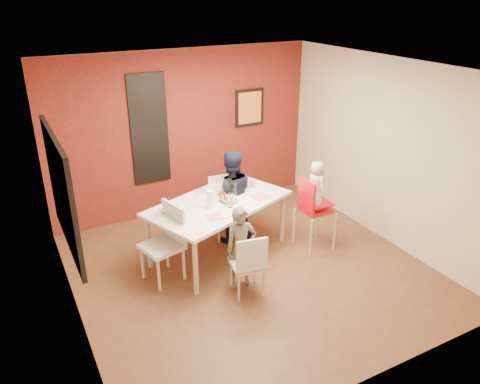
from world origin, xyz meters
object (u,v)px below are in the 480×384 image
child_near (241,248)px  child_far (231,197)px  chair_near (249,262)px  chair_far (224,203)px  chair_left (167,238)px  toddler (316,185)px  wine_bottle (229,187)px  dining_table (218,207)px  high_chair (313,207)px  paper_towel_roll (210,199)px

child_near → child_far: size_ratio=0.77×
chair_near → child_far: (0.44, 1.36, 0.25)m
chair_far → child_far: size_ratio=0.65×
chair_left → chair_far: bearing=107.4°
toddler → wine_bottle: size_ratio=2.67×
dining_table → high_chair: (1.27, -0.48, -0.09)m
paper_towel_roll → chair_far: bearing=50.6°
chair_far → child_near: bearing=-99.8°
chair_near → high_chair: (1.38, 0.60, 0.18)m
child_near → child_far: bearing=79.1°
dining_table → child_near: child_near is taller
dining_table → chair_near: bearing=-95.6°
chair_left → high_chair: size_ratio=0.94×
chair_left → toddler: (2.14, -0.26, 0.42)m
chair_far → wine_bottle: 0.60m
toddler → paper_towel_roll: size_ratio=2.84×
chair_far → child_near: 1.43m
chair_near → chair_left: 1.14m
high_chair → toddler: toddler is taller
chair_near → toddler: bearing=-146.8°
dining_table → toddler: 1.41m
chair_far → chair_near: bearing=-97.7°
dining_table → child_far: bearing=39.6°
high_chair → wine_bottle: size_ratio=4.13×
child_near → child_far: child_far is taller
toddler → chair_left: bearing=82.5°
dining_table → wine_bottle: size_ratio=8.44×
dining_table → chair_left: bearing=-165.5°
chair_far → chair_left: 1.40m
wine_bottle → paper_towel_roll: bearing=-151.3°
chair_far → toddler: 1.46m
high_chair → child_far: child_far is taller
child_far → chair_near: bearing=89.6°
high_chair → paper_towel_roll: (-1.43, 0.38, 0.29)m
chair_far → paper_towel_roll: paper_towel_roll is taller
toddler → paper_towel_roll: (-1.46, 0.38, -0.05)m
dining_table → wine_bottle: bearing=26.3°
paper_towel_roll → child_far: bearing=37.3°
chair_near → paper_towel_roll: bearing=-76.5°
child_far → paper_towel_roll: child_far is taller
dining_table → high_chair: size_ratio=2.04×
high_chair → chair_near: bearing=113.5°
chair_left → paper_towel_roll: 0.78m
high_chair → child_near: child_near is taller
high_chair → dining_table: bearing=69.2°
dining_table → wine_bottle: 0.33m
toddler → high_chair: bearing=89.5°
chair_far → high_chair: bearing=-39.3°
dining_table → chair_near: chair_near is taller
chair_left → dining_table: bearing=90.1°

